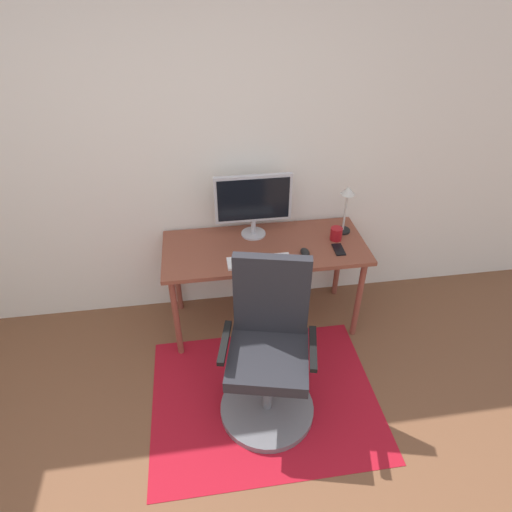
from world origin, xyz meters
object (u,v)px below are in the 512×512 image
Objects in this scene: keyboard at (259,261)px; office_chair at (269,360)px; desk_lamp at (347,201)px; computer_mouse at (305,252)px; coffee_cup at (336,234)px; monitor at (253,201)px; cell_phone at (339,249)px; desk at (265,255)px.

office_chair is (-0.03, -0.59, -0.31)m from keyboard.
keyboard is at bearing -156.29° from desk_lamp.
office_chair reaches higher than computer_mouse.
office_chair is (-0.62, -0.79, -0.35)m from coffee_cup.
computer_mouse is 1.11× the size of coffee_cup.
office_chair reaches higher than keyboard.
monitor is 0.44m from keyboard.
monitor is at bearing 154.66° from cell_phone.
office_chair reaches higher than cell_phone.
keyboard is at bearing -91.82° from monitor.
coffee_cup is 0.24m from desk_lamp.
desk is 0.54m from coffee_cup.
computer_mouse is 0.80m from office_chair.
desk_lamp reaches higher than cell_phone.
desk_lamp reaches higher than office_chair.
desk_lamp is at bearing 23.71° from keyboard.
monitor reaches higher than computer_mouse.
computer_mouse is 0.49m from desk_lamp.
monitor is (-0.06, 0.16, 0.36)m from desk.
office_chair is at bearing -92.57° from monitor.
coffee_cup is 1.07m from office_chair.
desk_lamp is at bearing 68.12° from cell_phone.
office_chair is (-0.10, -0.78, -0.23)m from desk.
computer_mouse is 0.74× the size of cell_phone.
coffee_cup is (0.27, 0.15, 0.03)m from computer_mouse.
office_chair is at bearing -97.39° from desk.
coffee_cup reaches higher than cell_phone.
monitor reaches higher than coffee_cup.
keyboard is (-0.07, -0.19, 0.09)m from desk.
desk_lamp is at bearing 49.29° from coffee_cup.
coffee_cup is at bearing -130.71° from desk_lamp.
computer_mouse is 0.28× the size of desk_lamp.
monitor reaches higher than cell_phone.
office_chair is (-0.04, -0.94, -0.58)m from monitor.
monitor is 1.48× the size of desk_lamp.
monitor is at bearing 109.69° from desk.
desk_lamp is at bearing 35.51° from computer_mouse.
desk is at bearing -178.71° from coffee_cup.
office_chair is at bearing -131.06° from cell_phone.
office_chair is (-0.71, -0.89, -0.56)m from desk_lamp.
coffee_cup is (0.52, 0.01, 0.12)m from desk.
desk is at bearing -70.31° from monitor.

